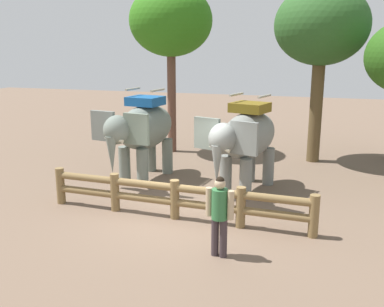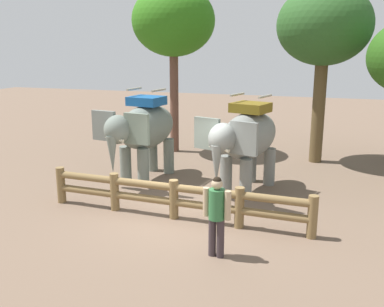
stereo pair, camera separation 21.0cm
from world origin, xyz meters
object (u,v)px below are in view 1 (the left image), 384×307
object	(u,v)px
tree_far_left	(171,22)
tourist_woman_in_black	(220,211)
elephant_center	(246,138)
elephant_near_left	(142,130)
log_fence	(175,196)
tree_back_center	(321,27)

from	to	relation	value
tree_far_left	tourist_woman_in_black	bearing A→B (deg)	-64.42
tourist_woman_in_black	tree_far_left	bearing A→B (deg)	115.58
elephant_center	tourist_woman_in_black	xyz separation A→B (m)	(0.28, -4.47, -0.65)
tourist_woman_in_black	elephant_near_left	bearing A→B (deg)	129.03
log_fence	elephant_center	size ratio (longest dim) A/B	2.02
tree_far_left	tree_back_center	distance (m)	5.87
elephant_near_left	tree_far_left	xyz separation A→B (m)	(-0.47, 4.20, 3.64)
log_fence	tourist_woman_in_black	world-z (taller)	tourist_woman_in_black
elephant_near_left	tree_back_center	size ratio (longest dim) A/B	0.55
log_fence	tree_back_center	size ratio (longest dim) A/B	1.09
elephant_center	tree_far_left	xyz separation A→B (m)	(-3.95, 4.37, 3.67)
log_fence	tree_far_left	distance (m)	8.96
tourist_woman_in_black	tree_back_center	size ratio (longest dim) A/B	0.27
elephant_near_left	tree_back_center	distance (m)	7.66
elephant_near_left	tourist_woman_in_black	size ratio (longest dim) A/B	2.02
elephant_center	tree_far_left	world-z (taller)	tree_far_left
log_fence	tree_back_center	bearing A→B (deg)	65.73
log_fence	tourist_woman_in_black	size ratio (longest dim) A/B	4.06
elephant_near_left	tree_far_left	world-z (taller)	tree_far_left
tree_far_left	tree_back_center	xyz separation A→B (m)	(5.87, 0.07, -0.27)
elephant_center	tree_back_center	world-z (taller)	tree_back_center
tourist_woman_in_black	tree_far_left	world-z (taller)	tree_far_left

